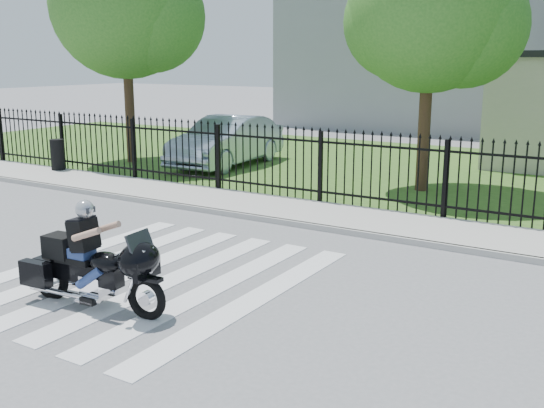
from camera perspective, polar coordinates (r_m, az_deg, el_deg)
The scene contains 12 objects.
ground at distance 10.61m, azimuth -10.86°, elevation -6.42°, with size 120.00×120.00×0.00m, color slate.
crosswalk at distance 10.61m, azimuth -10.87°, elevation -6.39°, with size 5.00×5.50×0.01m, color silver, non-canonical shape.
sidewalk at distance 14.51m, azimuth 2.48°, elevation -0.68°, with size 40.00×2.00×0.12m, color #ADAAA3.
curb at distance 13.67m, azimuth 0.44°, elevation -1.53°, with size 40.00×0.12×0.12m, color #ADAAA3.
grass_strip at distance 20.80m, azimuth 11.92°, elevation 3.07°, with size 40.00×12.00×0.02m, color #31561D.
iron_fence at distance 15.20m, azimuth 4.35°, elevation 3.16°, with size 26.00×0.04×1.80m.
tree_left at distance 22.11m, azimuth -13.08°, elevation 17.03°, with size 4.80×4.80×7.58m.
tree_mid at distance 17.22m, azimuth 14.02°, elevation 16.54°, with size 4.20×4.20×6.78m.
building_tall at distance 34.84m, azimuth 15.74°, elevation 16.64°, with size 15.00×10.00×12.00m, color gray.
motorcycle_rider at distance 9.36m, azimuth -15.92°, elevation -5.13°, with size 2.41×0.84×1.59m.
parked_car at distance 20.92m, azimuth -4.07°, elevation 5.64°, with size 1.71×4.89×1.61m, color #99AAC1.
litter_bin at distance 20.63m, azimuth -18.67°, elevation 4.22°, with size 0.42×0.42×0.94m, color black.
Camera 1 is at (6.83, -7.33, 3.48)m, focal length 42.00 mm.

